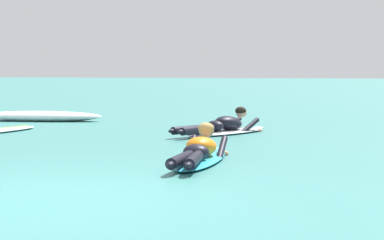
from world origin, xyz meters
TOP-DOWN VIEW (x-y plane):
  - ground_plane at (0.00, 10.00)m, footprint 120.00×120.00m
  - surfer_near at (0.98, 2.80)m, footprint 0.56×2.67m
  - surfer_far at (0.66, 6.84)m, footprint 1.65×2.42m
  - whitewater_mid_left at (-4.00, 9.20)m, footprint 2.98×0.97m

SIDE VIEW (x-z plane):
  - ground_plane at x=0.00m, z-range 0.00..0.00m
  - whitewater_mid_left at x=-4.00m, z-range -0.01..0.23m
  - surfer_near at x=0.98m, z-range -0.14..0.41m
  - surfer_far at x=0.66m, z-range -0.13..0.40m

